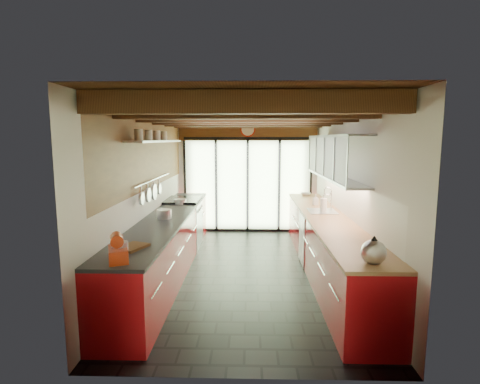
{
  "coord_description": "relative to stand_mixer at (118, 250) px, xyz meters",
  "views": [
    {
      "loc": [
        0.05,
        -5.84,
        2.14
      ],
      "look_at": [
        -0.12,
        0.4,
        1.25
      ],
      "focal_mm": 28.0,
      "sensor_mm": 36.0,
      "label": 1
    }
  ],
  "objects": [
    {
      "name": "pot_small",
      "position": [
        0.0,
        3.34,
        -0.07
      ],
      "size": [
        0.3,
        0.3,
        0.09
      ],
      "primitive_type": "cylinder",
      "rotation": [
        0.0,
        0.0,
        -0.3
      ],
      "color": "silver",
      "rests_on": "left_counter"
    },
    {
      "name": "soap_bottle",
      "position": [
        2.54,
        3.28,
        -0.01
      ],
      "size": [
        0.1,
        0.1,
        0.2
      ],
      "primitive_type": "imported",
      "rotation": [
        0.0,
        0.0,
        0.09
      ],
      "color": "silver",
      "rests_on": "right_counter"
    },
    {
      "name": "glass_door",
      "position": [
        1.27,
        4.93,
        0.63
      ],
      "size": [
        2.95,
        0.1,
        2.9
      ],
      "color": "#C6EAAD",
      "rests_on": "ground"
    },
    {
      "name": "ceiling_beams",
      "position": [
        1.27,
        2.62,
        1.43
      ],
      "size": [
        3.14,
        5.06,
        4.9
      ],
      "color": "#593316",
      "rests_on": "ground"
    },
    {
      "name": "left_wall_fixtures",
      "position": [
        -0.2,
        2.38,
        0.85
      ],
      "size": [
        0.28,
        2.6,
        0.96
      ],
      "color": "silver",
      "rests_on": "ground"
    },
    {
      "name": "kettle",
      "position": [
        2.54,
        -0.01,
        0.01
      ],
      "size": [
        0.31,
        0.34,
        0.29
      ],
      "color": "silver",
      "rests_on": "right_counter"
    },
    {
      "name": "cutting_board",
      "position": [
        0.0,
        0.43,
        -0.1
      ],
      "size": [
        0.36,
        0.41,
        0.03
      ],
      "primitive_type": "cube",
      "rotation": [
        0.0,
        0.0,
        -0.39
      ],
      "color": "brown",
      "rests_on": "left_counter"
    },
    {
      "name": "upper_cabinets_right",
      "position": [
        2.7,
        2.54,
        0.82
      ],
      "size": [
        0.34,
        3.0,
        3.0
      ],
      "color": "silver",
      "rests_on": "ground"
    },
    {
      "name": "room_shell",
      "position": [
        1.27,
        2.24,
        0.62
      ],
      "size": [
        5.5,
        5.5,
        5.5
      ],
      "color": "silver",
      "rests_on": "ground"
    },
    {
      "name": "bowl",
      "position": [
        2.54,
        4.49,
        -0.09
      ],
      "size": [
        0.27,
        0.27,
        0.05
      ],
      "primitive_type": "imported",
      "rotation": [
        0.0,
        0.0,
        -0.28
      ],
      "color": "silver",
      "rests_on": "right_counter"
    },
    {
      "name": "stand_mixer",
      "position": [
        0.0,
        0.0,
        0.0
      ],
      "size": [
        0.29,
        0.36,
        0.29
      ],
      "color": "red",
      "rests_on": "left_counter"
    },
    {
      "name": "right_counter",
      "position": [
        2.54,
        2.24,
        -0.57
      ],
      "size": [
        0.68,
        5.0,
        0.92
      ],
      "color": "#AB0F15",
      "rests_on": "ground"
    },
    {
      "name": "pot_large",
      "position": [
        0.0,
        2.02,
        -0.04
      ],
      "size": [
        0.23,
        0.23,
        0.14
      ],
      "primitive_type": "cylinder",
      "rotation": [
        0.0,
        0.0,
        -0.01
      ],
      "color": "silver",
      "rests_on": "left_counter"
    },
    {
      "name": "paper_towel",
      "position": [
        2.54,
        2.52,
        0.01
      ],
      "size": [
        0.13,
        0.13,
        0.29
      ],
      "color": "white",
      "rests_on": "right_counter"
    },
    {
      "name": "ground",
      "position": [
        1.27,
        2.24,
        -1.03
      ],
      "size": [
        5.5,
        5.5,
        0.0
      ],
      "primitive_type": "plane",
      "color": "black",
      "rests_on": "ground"
    },
    {
      "name": "range_stove",
      "position": [
        -0.01,
        3.69,
        -0.56
      ],
      "size": [
        0.66,
        0.9,
        0.97
      ],
      "color": "silver",
      "rests_on": "ground"
    },
    {
      "name": "left_counter",
      "position": [
        -0.01,
        2.24,
        -0.57
      ],
      "size": [
        0.68,
        5.0,
        0.92
      ],
      "color": "#AB0F15",
      "rests_on": "ground"
    },
    {
      "name": "sink_assembly",
      "position": [
        2.56,
        2.64,
        -0.07
      ],
      "size": [
        0.45,
        0.52,
        0.43
      ],
      "color": "silver",
      "rests_on": "right_counter"
    }
  ]
}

